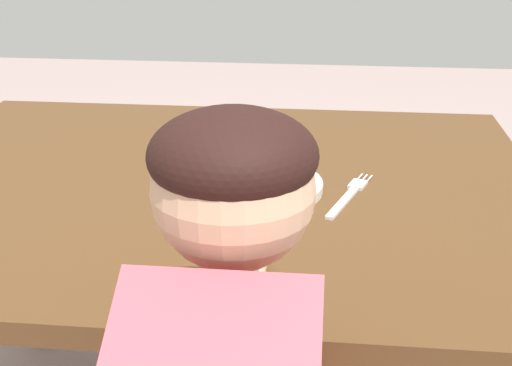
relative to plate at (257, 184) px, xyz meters
The scene contains 4 objects.
dining_table 0.15m from the plate, 157.01° to the left, with size 1.25×0.99×0.67m.
plate is the anchor object (origin of this frame).
fork 0.17m from the plate, ahead, with size 0.09×0.21×0.01m.
spoon 0.17m from the plate, 149.59° to the left, with size 0.06×0.21×0.02m.
Camera 1 is at (0.22, -1.20, 1.16)m, focal length 48.99 mm.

